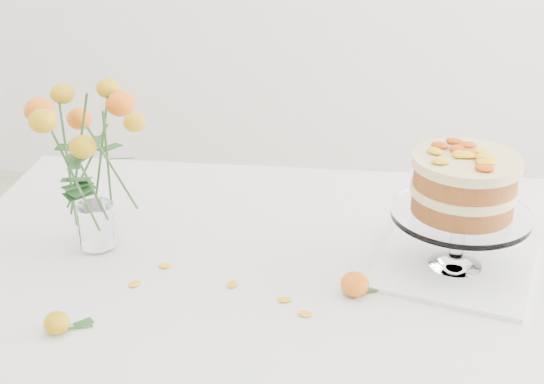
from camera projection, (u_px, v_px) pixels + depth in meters
The scene contains 11 objects.
table at pixel (301, 297), 1.51m from camera, with size 1.43×0.93×0.76m.
napkin at pixel (454, 266), 1.45m from camera, with size 0.28×0.28×0.01m, color white.
cake_stand at pixel (463, 190), 1.38m from camera, with size 0.26×0.26×0.23m.
rose_vase at pixel (87, 145), 1.43m from camera, with size 0.31×0.31×0.38m.
loose_rose_near at pixel (57, 323), 1.26m from camera, with size 0.08×0.04×0.04m.
loose_rose_far at pixel (355, 284), 1.36m from camera, with size 0.09×0.05×0.04m.
stray_petal_a at pixel (233, 284), 1.39m from camera, with size 0.03×0.02×0.00m, color #FFB610.
stray_petal_b at pixel (284, 300), 1.35m from camera, with size 0.03×0.02×0.00m, color #FFB610.
stray_petal_c at pixel (305, 314), 1.31m from camera, with size 0.03×0.02×0.00m, color #FFB610.
stray_petal_d at pixel (165, 266), 1.45m from camera, with size 0.03×0.02×0.00m, color #FFB610.
stray_petal_e at pixel (134, 284), 1.40m from camera, with size 0.03×0.02×0.00m, color #FFB610.
Camera 1 is at (0.09, -1.27, 1.51)m, focal length 50.00 mm.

